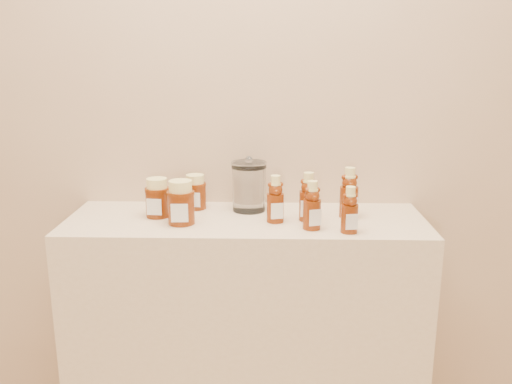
# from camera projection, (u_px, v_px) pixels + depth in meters

# --- Properties ---
(wall_back) EXTENTS (3.50, 0.02, 2.70)m
(wall_back) POSITION_uv_depth(u_px,v_px,m) (248.00, 79.00, 1.89)
(wall_back) COLOR tan
(wall_back) RESTS_ON ground
(display_table) EXTENTS (1.20, 0.40, 0.90)m
(display_table) POSITION_uv_depth(u_px,v_px,m) (246.00, 339.00, 1.93)
(display_table) COLOR beige
(display_table) RESTS_ON ground
(bear_bottle_back_left) EXTENTS (0.07, 0.07, 0.18)m
(bear_bottle_back_left) POSITION_uv_depth(u_px,v_px,m) (275.00, 196.00, 1.76)
(bear_bottle_back_left) COLOR #5A1D07
(bear_bottle_back_left) RESTS_ON display_table
(bear_bottle_back_mid) EXTENTS (0.07, 0.07, 0.18)m
(bear_bottle_back_mid) POSITION_uv_depth(u_px,v_px,m) (308.00, 193.00, 1.77)
(bear_bottle_back_mid) COLOR #5A1D07
(bear_bottle_back_mid) RESTS_ON display_table
(bear_bottle_back_right) EXTENTS (0.07, 0.07, 0.19)m
(bear_bottle_back_right) POSITION_uv_depth(u_px,v_px,m) (349.00, 189.00, 1.81)
(bear_bottle_back_right) COLOR #5A1D07
(bear_bottle_back_right) RESTS_ON display_table
(bear_bottle_front_left) EXTENTS (0.08, 0.08, 0.18)m
(bear_bottle_front_left) POSITION_uv_depth(u_px,v_px,m) (312.00, 202.00, 1.69)
(bear_bottle_front_left) COLOR #5A1D07
(bear_bottle_front_left) RESTS_ON display_table
(bear_bottle_front_right) EXTENTS (0.06, 0.06, 0.16)m
(bear_bottle_front_right) POSITION_uv_depth(u_px,v_px,m) (350.00, 207.00, 1.65)
(bear_bottle_front_right) COLOR #5A1D07
(bear_bottle_front_right) RESTS_ON display_table
(honey_jar_left) EXTENTS (0.09, 0.09, 0.13)m
(honey_jar_left) POSITION_uv_depth(u_px,v_px,m) (157.00, 198.00, 1.82)
(honey_jar_left) COLOR #5A1D07
(honey_jar_left) RESTS_ON display_table
(honey_jar_back) EXTENTS (0.08, 0.08, 0.12)m
(honey_jar_back) POSITION_uv_depth(u_px,v_px,m) (195.00, 192.00, 1.91)
(honey_jar_back) COLOR #5A1D07
(honey_jar_back) RESTS_ON display_table
(honey_jar_front) EXTENTS (0.09, 0.09, 0.14)m
(honey_jar_front) POSITION_uv_depth(u_px,v_px,m) (181.00, 202.00, 1.74)
(honey_jar_front) COLOR #5A1D07
(honey_jar_front) RESTS_ON display_table
(glass_canister) EXTENTS (0.14, 0.14, 0.19)m
(glass_canister) POSITION_uv_depth(u_px,v_px,m) (249.00, 184.00, 1.88)
(glass_canister) COLOR white
(glass_canister) RESTS_ON display_table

